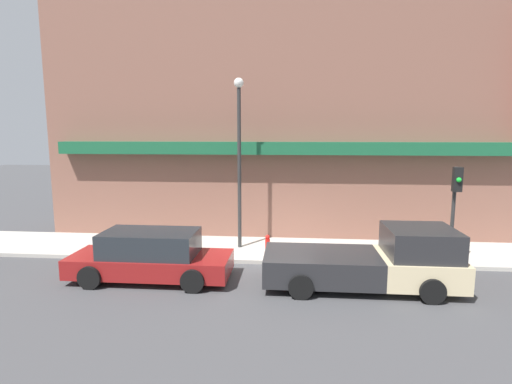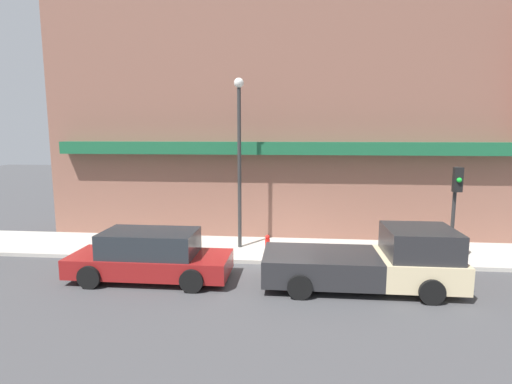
{
  "view_description": "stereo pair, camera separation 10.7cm",
  "coord_description": "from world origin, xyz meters",
  "px_view_note": "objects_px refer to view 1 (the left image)",
  "views": [
    {
      "loc": [
        0.49,
        -13.19,
        4.49
      ],
      "look_at": [
        -0.81,
        1.25,
        2.34
      ],
      "focal_mm": 28.0,
      "sensor_mm": 36.0,
      "label": 1
    },
    {
      "loc": [
        0.6,
        -13.18,
        4.49
      ],
      "look_at": [
        -0.81,
        1.25,
        2.34
      ],
      "focal_mm": 28.0,
      "sensor_mm": 36.0,
      "label": 2
    }
  ],
  "objects_px": {
    "pickup_truck": "(374,261)",
    "street_lamp": "(239,146)",
    "fire_hydrant": "(268,244)",
    "traffic_light": "(455,197)",
    "parked_car": "(151,256)"
  },
  "relations": [
    {
      "from": "pickup_truck",
      "to": "street_lamp",
      "type": "height_order",
      "value": "street_lamp"
    },
    {
      "from": "fire_hydrant",
      "to": "traffic_light",
      "type": "xyz_separation_m",
      "value": [
        6.21,
        -0.63,
        1.92
      ]
    },
    {
      "from": "fire_hydrant",
      "to": "pickup_truck",
      "type": "bearing_deg",
      "value": -38.87
    },
    {
      "from": "pickup_truck",
      "to": "parked_car",
      "type": "relative_size",
      "value": 1.14
    },
    {
      "from": "parked_car",
      "to": "street_lamp",
      "type": "relative_size",
      "value": 0.77
    },
    {
      "from": "fire_hydrant",
      "to": "street_lamp",
      "type": "xyz_separation_m",
      "value": [
        -1.11,
        0.67,
        3.55
      ]
    },
    {
      "from": "fire_hydrant",
      "to": "parked_car",
      "type": "bearing_deg",
      "value": -142.5
    },
    {
      "from": "pickup_truck",
      "to": "fire_hydrant",
      "type": "height_order",
      "value": "pickup_truck"
    },
    {
      "from": "street_lamp",
      "to": "traffic_light",
      "type": "height_order",
      "value": "street_lamp"
    },
    {
      "from": "traffic_light",
      "to": "fire_hydrant",
      "type": "bearing_deg",
      "value": 174.18
    },
    {
      "from": "pickup_truck",
      "to": "fire_hydrant",
      "type": "bearing_deg",
      "value": 141.83
    },
    {
      "from": "parked_car",
      "to": "street_lamp",
      "type": "bearing_deg",
      "value": 54.65
    },
    {
      "from": "pickup_truck",
      "to": "fire_hydrant",
      "type": "relative_size",
      "value": 8.22
    },
    {
      "from": "pickup_truck",
      "to": "parked_car",
      "type": "bearing_deg",
      "value": -179.3
    },
    {
      "from": "pickup_truck",
      "to": "street_lamp",
      "type": "distance_m",
      "value": 6.37
    }
  ]
}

